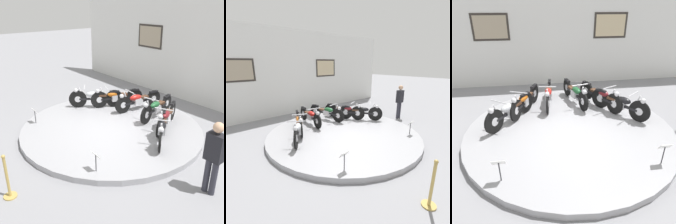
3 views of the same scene
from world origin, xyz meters
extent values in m
plane|color=gray|center=(0.00, 0.00, 0.00)|extent=(60.00, 60.00, 0.00)
cylinder|color=#99999E|center=(0.00, 0.00, 0.08)|extent=(5.62, 5.62, 0.16)
cube|color=silver|center=(0.00, 4.21, 2.17)|extent=(14.00, 0.20, 4.35)
cube|color=#2D2823|center=(-2.40, 4.10, 2.39)|extent=(1.40, 0.02, 1.00)
cube|color=tan|center=(-2.40, 4.10, 2.39)|extent=(1.24, 0.02, 0.84)
cylinder|color=black|center=(-1.99, 0.01, 0.49)|extent=(0.43, 0.56, 0.66)
cylinder|color=silver|center=(-1.99, 0.01, 0.49)|extent=(0.19, 0.22, 0.23)
cylinder|color=black|center=(-1.20, 1.10, 0.49)|extent=(0.43, 0.56, 0.66)
cylinder|color=silver|center=(-1.20, 1.10, 0.49)|extent=(0.19, 0.22, 0.23)
cube|color=black|center=(-1.59, 0.55, 0.49)|extent=(0.79, 1.04, 0.07)
cube|color=silver|center=(-1.62, 0.52, 0.51)|extent=(0.35, 0.38, 0.24)
ellipsoid|color=#B2B5BA|center=(-1.68, 0.44, 0.67)|extent=(0.46, 0.52, 0.20)
cube|color=#472D1E|center=(-1.46, 0.73, 0.63)|extent=(0.35, 0.38, 0.07)
cube|color=black|center=(-1.20, 1.10, 0.77)|extent=(0.29, 0.35, 0.06)
cylinder|color=silver|center=(-1.91, 0.13, 0.69)|extent=(0.18, 0.23, 0.54)
cylinder|color=silver|center=(-1.84, 0.21, 0.95)|extent=(0.45, 0.34, 0.03)
sphere|color=silver|center=(-2.03, -0.04, 0.83)|extent=(0.15, 0.15, 0.15)
cylinder|color=black|center=(-1.47, 0.60, 0.48)|extent=(0.31, 0.60, 0.63)
cylinder|color=silver|center=(-1.47, 0.60, 0.48)|extent=(0.15, 0.23, 0.22)
cylinder|color=black|center=(-0.92, 1.84, 0.48)|extent=(0.31, 0.60, 0.63)
cylinder|color=silver|center=(-0.92, 1.84, 0.48)|extent=(0.15, 0.23, 0.22)
cube|color=black|center=(-1.19, 1.22, 0.48)|extent=(0.57, 1.16, 0.07)
cube|color=silver|center=(-1.21, 1.18, 0.50)|extent=(0.31, 0.37, 0.24)
ellipsoid|color=#D16619|center=(-1.25, 1.09, 0.66)|extent=(0.40, 0.53, 0.20)
cube|color=#472D1E|center=(-1.10, 1.42, 0.62)|extent=(0.31, 0.37, 0.07)
cube|color=black|center=(-0.92, 1.84, 0.75)|extent=(0.24, 0.37, 0.06)
cylinder|color=silver|center=(-1.41, 0.74, 0.68)|extent=(0.14, 0.25, 0.54)
cylinder|color=silver|center=(-1.36, 0.84, 0.94)|extent=(0.51, 0.25, 0.03)
sphere|color=silver|center=(-1.49, 0.55, 0.82)|extent=(0.15, 0.15, 0.15)
cylinder|color=black|center=(-0.53, 0.94, 0.47)|extent=(0.14, 0.62, 0.62)
cylinder|color=silver|center=(-0.53, 0.94, 0.47)|extent=(0.09, 0.22, 0.22)
cylinder|color=black|center=(-0.35, 2.28, 0.47)|extent=(0.14, 0.62, 0.62)
cylinder|color=silver|center=(-0.35, 2.28, 0.47)|extent=(0.09, 0.22, 0.22)
cube|color=black|center=(-0.44, 1.61, 0.47)|extent=(0.24, 1.24, 0.07)
cube|color=silver|center=(-0.45, 1.57, 0.49)|extent=(0.24, 0.34, 0.24)
ellipsoid|color=red|center=(-0.46, 1.47, 0.65)|extent=(0.28, 0.51, 0.20)
cube|color=#472D1E|center=(-0.41, 1.83, 0.61)|extent=(0.24, 0.34, 0.07)
cube|color=black|center=(-0.35, 2.28, 0.73)|extent=(0.15, 0.37, 0.06)
cylinder|color=silver|center=(-0.51, 1.09, 0.67)|extent=(0.08, 0.25, 0.54)
cylinder|color=silver|center=(-0.50, 1.20, 0.93)|extent=(0.54, 0.11, 0.03)
sphere|color=silver|center=(-0.54, 0.88, 0.81)|extent=(0.15, 0.15, 0.15)
cylinder|color=black|center=(0.59, 0.95, 0.47)|extent=(0.19, 0.62, 0.62)
cylinder|color=silver|center=(0.59, 0.95, 0.47)|extent=(0.11, 0.23, 0.22)
cylinder|color=black|center=(0.30, 2.27, 0.47)|extent=(0.19, 0.62, 0.62)
cylinder|color=silver|center=(0.30, 2.27, 0.47)|extent=(0.11, 0.23, 0.22)
cube|color=black|center=(0.44, 1.61, 0.47)|extent=(0.34, 1.23, 0.07)
cube|color=silver|center=(0.45, 1.57, 0.49)|extent=(0.26, 0.36, 0.24)
ellipsoid|color=#1E562D|center=(0.47, 1.47, 0.65)|extent=(0.32, 0.52, 0.20)
cube|color=#472D1E|center=(0.39, 1.83, 0.61)|extent=(0.26, 0.36, 0.07)
cube|color=black|center=(0.30, 2.27, 0.74)|extent=(0.18, 0.37, 0.06)
cylinder|color=silver|center=(0.55, 1.10, 0.67)|extent=(0.10, 0.25, 0.54)
cylinder|color=silver|center=(0.53, 1.20, 0.93)|extent=(0.53, 0.15, 0.03)
sphere|color=silver|center=(0.60, 0.89, 0.81)|extent=(0.15, 0.15, 0.15)
cylinder|color=black|center=(1.48, 0.61, 0.48)|extent=(0.32, 0.61, 0.65)
cylinder|color=silver|center=(1.48, 0.61, 0.48)|extent=(0.15, 0.23, 0.23)
cylinder|color=black|center=(0.91, 1.83, 0.48)|extent=(0.32, 0.61, 0.65)
cylinder|color=silver|center=(0.91, 1.83, 0.48)|extent=(0.15, 0.23, 0.23)
cube|color=black|center=(1.19, 1.22, 0.48)|extent=(0.58, 1.16, 0.07)
cube|color=silver|center=(1.21, 1.18, 0.50)|extent=(0.32, 0.37, 0.24)
ellipsoid|color=maroon|center=(1.25, 1.09, 0.66)|extent=(0.40, 0.53, 0.20)
cube|color=#472D1E|center=(1.10, 1.42, 0.62)|extent=(0.32, 0.37, 0.07)
cube|color=black|center=(0.91, 1.83, 0.76)|extent=(0.24, 0.37, 0.06)
cylinder|color=silver|center=(1.41, 0.74, 0.68)|extent=(0.14, 0.25, 0.54)
cylinder|color=silver|center=(1.37, 0.84, 0.94)|extent=(0.50, 0.25, 0.03)
sphere|color=silver|center=(1.50, 0.55, 0.82)|extent=(0.15, 0.15, 0.15)
cylinder|color=black|center=(2.00, 0.02, 0.48)|extent=(0.43, 0.54, 0.64)
cylinder|color=silver|center=(2.00, 0.02, 0.48)|extent=(0.19, 0.22, 0.22)
cylinder|color=black|center=(1.18, 1.09, 0.48)|extent=(0.43, 0.54, 0.64)
cylinder|color=silver|center=(1.18, 1.09, 0.48)|extent=(0.19, 0.22, 0.22)
cube|color=black|center=(1.59, 0.55, 0.48)|extent=(0.81, 1.03, 0.07)
cube|color=silver|center=(1.62, 0.52, 0.50)|extent=(0.35, 0.38, 0.24)
ellipsoid|color=black|center=(1.68, 0.44, 0.66)|extent=(0.47, 0.52, 0.20)
cube|color=#472D1E|center=(1.46, 0.73, 0.62)|extent=(0.35, 0.38, 0.07)
cube|color=black|center=(1.18, 1.09, 0.75)|extent=(0.30, 0.35, 0.06)
cylinder|color=silver|center=(1.91, 0.13, 0.68)|extent=(0.19, 0.23, 0.54)
cylinder|color=silver|center=(1.85, 0.22, 0.94)|extent=(0.45, 0.35, 0.03)
sphere|color=silver|center=(2.04, -0.03, 0.82)|extent=(0.15, 0.15, 0.15)
cylinder|color=#333338|center=(-1.68, -1.80, 0.37)|extent=(0.02, 0.02, 0.42)
cube|color=white|center=(-1.68, -1.80, 0.59)|extent=(0.26, 0.11, 0.15)
cylinder|color=#333338|center=(1.68, -1.80, 0.37)|extent=(0.02, 0.02, 0.42)
cube|color=white|center=(1.68, -1.80, 0.59)|extent=(0.26, 0.11, 0.15)
cylinder|color=#2D2D38|center=(3.54, -0.23, 0.40)|extent=(0.13, 0.13, 0.80)
cylinder|color=#2D2D38|center=(3.70, -0.23, 0.40)|extent=(0.13, 0.13, 0.80)
cube|color=black|center=(3.62, -0.23, 1.11)|extent=(0.36, 0.22, 0.60)
sphere|color=tan|center=(3.62, -0.23, 1.55)|extent=(0.22, 0.22, 0.22)
cylinder|color=tan|center=(1.10, -3.61, 0.01)|extent=(0.28, 0.28, 0.03)
cylinder|color=tan|center=(1.10, -3.61, 0.47)|extent=(0.06, 0.06, 0.95)
sphere|color=tan|center=(1.10, -3.61, 0.98)|extent=(0.08, 0.08, 0.08)
camera|label=1|loc=(5.87, -4.69, 3.79)|focal=42.00mm
camera|label=2|loc=(-4.30, -4.50, 2.73)|focal=28.00mm
camera|label=3|loc=(-0.95, -5.13, 3.27)|focal=35.00mm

